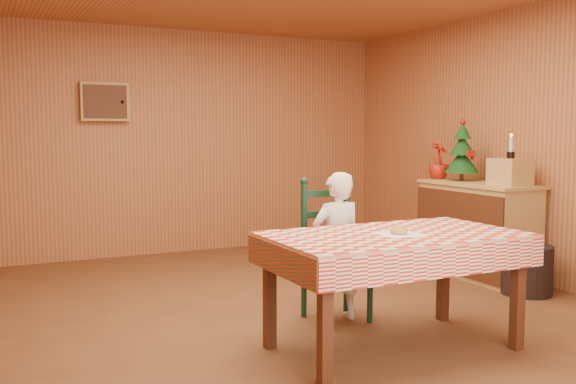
# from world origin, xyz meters

# --- Properties ---
(ground) EXTENTS (6.00, 6.00, 0.00)m
(ground) POSITION_xyz_m (0.00, 0.00, 0.00)
(ground) COLOR brown
(ground) RESTS_ON ground
(cabin_walls) EXTENTS (5.10, 6.05, 2.65)m
(cabin_walls) POSITION_xyz_m (-0.00, 0.53, 1.83)
(cabin_walls) COLOR #AA673D
(cabin_walls) RESTS_ON ground
(dining_table) EXTENTS (1.66, 0.96, 0.77)m
(dining_table) POSITION_xyz_m (0.21, -0.93, 0.69)
(dining_table) COLOR #4D2614
(dining_table) RESTS_ON ground
(ladder_chair) EXTENTS (0.44, 0.40, 1.08)m
(ladder_chair) POSITION_xyz_m (0.21, -0.14, 0.50)
(ladder_chair) COLOR black
(ladder_chair) RESTS_ON ground
(seated_child) EXTENTS (0.41, 0.27, 1.12)m
(seated_child) POSITION_xyz_m (0.21, -0.20, 0.56)
(seated_child) COLOR white
(seated_child) RESTS_ON ground
(napkin) EXTENTS (0.26, 0.26, 0.00)m
(napkin) POSITION_xyz_m (0.21, -0.98, 0.77)
(napkin) COLOR white
(napkin) RESTS_ON dining_table
(donut) EXTENTS (0.13, 0.13, 0.04)m
(donut) POSITION_xyz_m (0.21, -0.98, 0.79)
(donut) COLOR #C99148
(donut) RESTS_ON napkin
(shelf_unit) EXTENTS (0.54, 1.24, 0.93)m
(shelf_unit) POSITION_xyz_m (2.19, 0.46, 0.47)
(shelf_unit) COLOR tan
(shelf_unit) RESTS_ON ground
(crate) EXTENTS (0.32, 0.32, 0.25)m
(crate) POSITION_xyz_m (2.20, 0.06, 1.06)
(crate) COLOR tan
(crate) RESTS_ON shelf_unit
(christmas_tree) EXTENTS (0.34, 0.34, 0.62)m
(christmas_tree) POSITION_xyz_m (2.20, 0.71, 1.21)
(christmas_tree) COLOR #4D2614
(christmas_tree) RESTS_ON shelf_unit
(flower_arrangement) EXTENTS (0.27, 0.27, 0.38)m
(flower_arrangement) POSITION_xyz_m (2.15, 1.01, 1.12)
(flower_arrangement) COLOR maroon
(flower_arrangement) RESTS_ON shelf_unit
(candle_set) EXTENTS (0.07, 0.07, 0.22)m
(candle_set) POSITION_xyz_m (2.20, 0.06, 1.24)
(candle_set) COLOR black
(candle_set) RESTS_ON crate
(storage_bin) EXTENTS (0.52, 0.52, 0.43)m
(storage_bin) POSITION_xyz_m (2.10, -0.28, 0.22)
(storage_bin) COLOR black
(storage_bin) RESTS_ON ground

